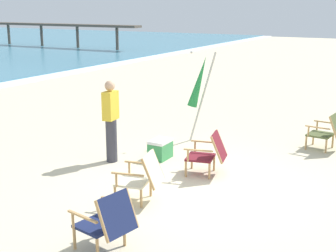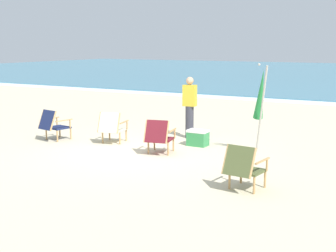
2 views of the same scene
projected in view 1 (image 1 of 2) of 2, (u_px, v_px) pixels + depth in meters
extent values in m
plane|color=beige|center=(202.00, 185.00, 8.13)|extent=(80.00, 80.00, 0.00)
cube|color=#515B33|center=(320.00, 135.00, 10.12)|extent=(0.57, 0.54, 0.04)
cylinder|color=tan|center=(306.00, 142.00, 10.10)|extent=(0.04, 0.04, 0.32)
cylinder|color=tan|center=(313.00, 138.00, 10.47)|extent=(0.04, 0.04, 0.32)
cylinder|color=tan|center=(326.00, 146.00, 9.85)|extent=(0.04, 0.04, 0.32)
cylinder|color=tan|center=(333.00, 141.00, 10.22)|extent=(0.04, 0.04, 0.32)
cube|color=tan|center=(318.00, 127.00, 9.83)|extent=(0.10, 0.53, 0.02)
cylinder|color=tan|center=(308.00, 131.00, 9.97)|extent=(0.04, 0.04, 0.22)
cube|color=tan|center=(326.00, 122.00, 10.27)|extent=(0.10, 0.53, 0.02)
cylinder|color=tan|center=(317.00, 126.00, 10.41)|extent=(0.04, 0.04, 0.22)
cylinder|color=tan|center=(333.00, 129.00, 9.67)|extent=(0.07, 0.24, 0.50)
cube|color=#19234C|center=(99.00, 225.00, 5.96)|extent=(0.60, 0.57, 0.04)
cube|color=#19234C|center=(117.00, 215.00, 5.69)|extent=(0.53, 0.32, 0.50)
cylinder|color=tan|center=(74.00, 238.00, 5.95)|extent=(0.04, 0.04, 0.32)
cylinder|color=tan|center=(102.00, 225.00, 6.30)|extent=(0.04, 0.04, 0.32)
cylinder|color=tan|center=(97.00, 248.00, 5.69)|extent=(0.04, 0.04, 0.32)
cylinder|color=tan|center=(125.00, 234.00, 6.04)|extent=(0.04, 0.04, 0.32)
cube|color=tan|center=(82.00, 217.00, 5.68)|extent=(0.13, 0.53, 0.02)
cylinder|color=tan|center=(73.00, 220.00, 5.82)|extent=(0.04, 0.04, 0.22)
cube|color=tan|center=(116.00, 202.00, 6.10)|extent=(0.13, 0.53, 0.02)
cylinder|color=tan|center=(106.00, 206.00, 6.24)|extent=(0.04, 0.04, 0.22)
cylinder|color=tan|center=(102.00, 222.00, 5.50)|extent=(0.08, 0.24, 0.50)
cylinder|color=tan|center=(132.00, 208.00, 5.88)|extent=(0.08, 0.24, 0.50)
cube|color=beige|center=(133.00, 181.00, 7.42)|extent=(0.61, 0.58, 0.04)
cube|color=beige|center=(153.00, 169.00, 7.27)|extent=(0.53, 0.33, 0.50)
cylinder|color=tan|center=(115.00, 195.00, 7.30)|extent=(0.04, 0.04, 0.32)
cylinder|color=tan|center=(126.00, 184.00, 7.74)|extent=(0.04, 0.04, 0.32)
cylinder|color=tan|center=(141.00, 198.00, 7.19)|extent=(0.04, 0.04, 0.32)
cylinder|color=tan|center=(151.00, 187.00, 7.62)|extent=(0.04, 0.04, 0.32)
cube|color=tan|center=(128.00, 174.00, 7.10)|extent=(0.15, 0.52, 0.02)
cylinder|color=tan|center=(116.00, 180.00, 7.18)|extent=(0.04, 0.04, 0.22)
cube|color=tan|center=(140.00, 163.00, 7.62)|extent=(0.15, 0.52, 0.02)
cylinder|color=tan|center=(129.00, 168.00, 7.70)|extent=(0.04, 0.04, 0.22)
cylinder|color=tan|center=(148.00, 175.00, 7.03)|extent=(0.09, 0.24, 0.50)
cylinder|color=tan|center=(158.00, 164.00, 7.51)|extent=(0.09, 0.24, 0.50)
cube|color=maroon|center=(200.00, 157.00, 8.60)|extent=(0.61, 0.58, 0.04)
cube|color=maroon|center=(219.00, 146.00, 8.45)|extent=(0.53, 0.34, 0.49)
cylinder|color=tan|center=(186.00, 168.00, 8.48)|extent=(0.04, 0.04, 0.32)
cylinder|color=tan|center=(192.00, 161.00, 8.92)|extent=(0.04, 0.04, 0.32)
cylinder|color=tan|center=(209.00, 171.00, 8.37)|extent=(0.04, 0.04, 0.32)
cylinder|color=tan|center=(214.00, 163.00, 8.80)|extent=(0.04, 0.04, 0.32)
cube|color=tan|center=(198.00, 150.00, 8.28)|extent=(0.15, 0.52, 0.02)
cylinder|color=tan|center=(188.00, 155.00, 8.36)|extent=(0.04, 0.04, 0.22)
cube|color=tan|center=(205.00, 142.00, 8.80)|extent=(0.15, 0.52, 0.02)
cylinder|color=tan|center=(195.00, 147.00, 8.88)|extent=(0.04, 0.04, 0.22)
cylinder|color=tan|center=(217.00, 150.00, 8.21)|extent=(0.09, 0.24, 0.49)
cylinder|color=tan|center=(222.00, 143.00, 8.69)|extent=(0.09, 0.24, 0.49)
cylinder|color=#B7B2A8|center=(203.00, 97.00, 10.61)|extent=(0.39, 0.50, 2.04)
cone|color=#23843D|center=(199.00, 82.00, 10.51)|extent=(0.48, 0.54, 1.17)
sphere|color=#B7B2A8|center=(191.00, 52.00, 10.32)|extent=(0.06, 0.06, 0.06)
cylinder|color=#383842|center=(112.00, 141.00, 9.27)|extent=(0.22, 0.22, 0.86)
cube|color=gold|center=(110.00, 106.00, 9.09)|extent=(0.36, 0.24, 0.56)
sphere|color=tan|center=(110.00, 86.00, 9.00)|extent=(0.20, 0.20, 0.20)
cube|color=#338C4C|center=(160.00, 151.00, 9.50)|extent=(0.48, 0.34, 0.34)
cube|color=white|center=(160.00, 141.00, 9.45)|extent=(0.49, 0.35, 0.06)
cube|color=brown|center=(59.00, 25.00, 33.88)|extent=(0.90, 13.67, 0.16)
cylinder|color=brown|center=(117.00, 39.00, 31.70)|extent=(0.20, 0.20, 1.68)
cylinder|color=brown|center=(78.00, 37.00, 33.30)|extent=(0.20, 0.20, 1.68)
cylinder|color=brown|center=(42.00, 36.00, 34.89)|extent=(0.20, 0.20, 1.68)
cylinder|color=brown|center=(9.00, 34.00, 36.48)|extent=(0.20, 0.20, 1.68)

